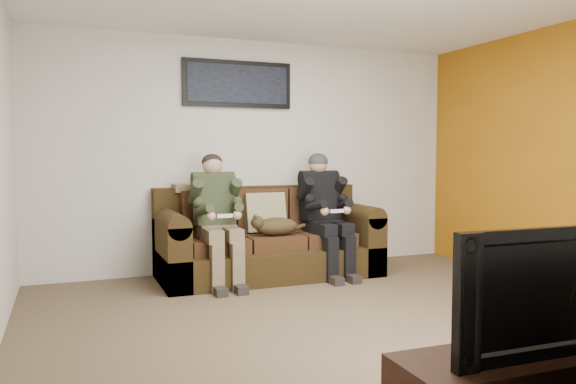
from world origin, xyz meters
name	(u,v)px	position (x,y,z in m)	size (l,w,h in m)	color
floor	(347,321)	(0.00, 0.00, 0.00)	(5.00, 5.00, 0.00)	brown
wall_back	(256,156)	(0.00, 2.25, 1.30)	(5.00, 5.00, 0.00)	beige
sofa	(266,242)	(-0.03, 1.83, 0.36)	(2.33, 1.01, 0.95)	#2F210E
throw_pillow	(265,213)	(-0.03, 1.88, 0.68)	(0.45, 0.13, 0.42)	#998E64
throw_blanket	(196,188)	(-0.73, 2.13, 0.95)	(0.48, 0.23, 0.08)	tan
person_left	(217,210)	(-0.63, 1.64, 0.75)	(0.51, 0.87, 1.32)	#77654A
person_right	(324,206)	(0.58, 1.64, 0.75)	(0.51, 0.86, 1.33)	black
cat	(275,226)	(-0.02, 1.58, 0.57)	(0.66, 0.26, 0.24)	#4E3C1E
framed_poster	(238,84)	(-0.23, 2.22, 2.10)	(1.25, 0.05, 0.52)	black
television	(534,288)	(-0.07, -1.95, 0.71)	(1.02, 0.13, 0.59)	black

